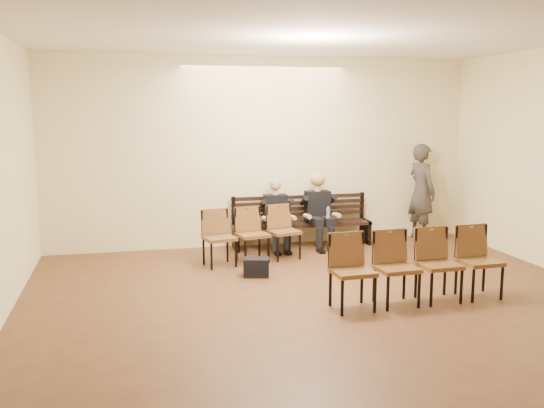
{
  "coord_description": "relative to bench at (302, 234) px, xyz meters",
  "views": [
    {
      "loc": [
        -2.52,
        -5.95,
        2.57
      ],
      "look_at": [
        -0.08,
        4.05,
        0.92
      ],
      "focal_mm": 40.0,
      "sensor_mm": 36.0,
      "label": 1
    }
  ],
  "objects": [
    {
      "name": "water_bottle",
      "position": [
        0.38,
        -0.37,
        0.33
      ],
      "size": [
        0.07,
        0.07,
        0.21
      ],
      "primitive_type": "cylinder",
      "rotation": [
        0.0,
        0.0,
        0.15
      ],
      "color": "silver",
      "rests_on": "bench"
    },
    {
      "name": "laptop",
      "position": [
        -0.55,
        -0.31,
        0.35
      ],
      "size": [
        0.37,
        0.32,
        0.24
      ],
      "primitive_type": "cube",
      "rotation": [
        0.0,
        0.0,
        -0.18
      ],
      "color": "silver",
      "rests_on": "bench"
    },
    {
      "name": "chair_row_front",
      "position": [
        -1.14,
        -0.92,
        0.24
      ],
      "size": [
        1.73,
        0.83,
        0.92
      ],
      "primitive_type": "cube",
      "rotation": [
        0.0,
        0.0,
        0.21
      ],
      "color": "brown",
      "rests_on": "ground"
    },
    {
      "name": "bench",
      "position": [
        0.0,
        0.0,
        0.0
      ],
      "size": [
        2.6,
        0.9,
        0.45
      ],
      "primitive_type": "cube",
      "color": "black",
      "rests_on": "ground"
    },
    {
      "name": "seated_woman",
      "position": [
        0.28,
        -0.12,
        0.42
      ],
      "size": [
        0.56,
        0.77,
        1.29
      ],
      "primitive_type": null,
      "color": "black",
      "rests_on": "ground"
    },
    {
      "name": "bag",
      "position": [
        -1.26,
        -1.78,
        -0.08
      ],
      "size": [
        0.44,
        0.35,
        0.28
      ],
      "primitive_type": "cube",
      "rotation": [
        0.0,
        0.0,
        -0.25
      ],
      "color": "black",
      "rests_on": "ground"
    },
    {
      "name": "room_walls",
      "position": [
        -0.65,
        -3.86,
        2.31
      ],
      "size": [
        8.02,
        10.01,
        3.51
      ],
      "color": "beige",
      "rests_on": "ground"
    },
    {
      "name": "seated_man",
      "position": [
        -0.52,
        -0.12,
        0.39
      ],
      "size": [
        0.52,
        0.71,
        1.24
      ],
      "primitive_type": null,
      "color": "black",
      "rests_on": "ground"
    },
    {
      "name": "chair_row_back",
      "position": [
        0.54,
        -3.54,
        0.26
      ],
      "size": [
        2.4,
        0.63,
        0.98
      ],
      "primitive_type": "cube",
      "rotation": [
        0.0,
        0.0,
        0.04
      ],
      "color": "brown",
      "rests_on": "ground"
    },
    {
      "name": "passerby",
      "position": [
        2.45,
        0.1,
        0.85
      ],
      "size": [
        0.68,
        0.88,
        2.16
      ],
      "primitive_type": "imported",
      "rotation": [
        0.0,
        0.0,
        1.8
      ],
      "color": "#39332E",
      "rests_on": "ground"
    },
    {
      "name": "ground",
      "position": [
        -0.65,
        -4.65,
        -0.23
      ],
      "size": [
        10.0,
        10.0,
        0.0
      ],
      "primitive_type": "plane",
      "color": "brown",
      "rests_on": "ground"
    }
  ]
}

